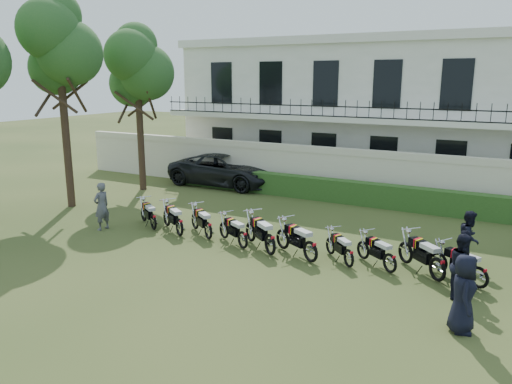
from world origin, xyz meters
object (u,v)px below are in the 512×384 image
Objects in this scene: tree_west_mid at (59,45)px; officer_4 at (469,238)px; motorcycle_5 at (311,246)px; motorcycle_7 at (390,258)px; inspector at (102,206)px; officer_2 at (463,261)px; motorcycle_8 at (438,264)px; officer_0 at (463,294)px; motorcycle_2 at (208,226)px; tree_west_near at (138,67)px; motorcycle_4 at (270,239)px; suv at (225,170)px; officer_1 at (463,266)px; motorcycle_6 at (349,254)px; motorcycle_9 at (479,272)px; motorcycle_0 at (153,218)px; motorcycle_3 at (243,236)px; motorcycle_1 at (179,223)px.

tree_west_mid reaches higher than officer_4.
motorcycle_5 is 1.25× the size of motorcycle_7.
inspector is 1.07× the size of officer_2.
officer_0 is (0.90, -2.56, 0.36)m from motorcycle_8.
motorcycle_2 is 8.75m from officer_0.
tree_west_near reaches higher than officer_2.
motorcycle_5 is at bearing 133.89° from motorcycle_7.
suv reaches higher than motorcycle_4.
tree_west_near reaches higher than suv.
motorcycle_4 is at bearing -28.81° from tree_west_near.
motorcycle_2 is at bearing 117.80° from motorcycle_4.
officer_1 is at bearing -4.55° from officer_0.
motorcycle_9 reaches higher than motorcycle_6.
motorcycle_5 is (6.24, -0.30, 0.06)m from motorcycle_0.
officer_2 reaches higher than motorcycle_3.
officer_0 is 1.88m from officer_1.
officer_0 reaches higher than motorcycle_4.
tree_west_mid is 5.32× the size of officer_1.
motorcycle_3 reaches higher than motorcycle_7.
motorcycle_6 is 3.46m from motorcycle_9.
suv is (-11.59, 7.77, 0.29)m from motorcycle_8.
officer_0 is (3.32, -2.40, 0.45)m from motorcycle_6.
tree_west_near is at bearing -145.96° from inspector.
motorcycle_0 is 10.43m from officer_2.
officer_0 is (10.69, -2.54, 0.42)m from motorcycle_0.
motorcycle_4 is 1.34m from motorcycle_5.
motorcycle_5 reaches higher than motorcycle_1.
officer_4 is at bearing 108.17° from inspector.
motorcycle_9 is at bearing -43.56° from motorcycle_6.
motorcycle_9 is 1.02× the size of officer_2.
motorcycle_2 is 0.98× the size of motorcycle_9.
officer_1 is at bearing -175.19° from motorcycle_9.
motorcycle_2 is 8.09m from officer_2.
motorcycle_8 is (8.53, 0.15, 0.03)m from motorcycle_1.
tree_west_near is 14.33m from motorcycle_6.
inspector is 12.51m from officer_0.
tree_west_near is at bearing 102.69° from motorcycle_9.
suv is 14.90m from officer_1.
motorcycle_3 is (2.58, -0.08, -0.04)m from motorcycle_1.
officer_0 is at bearing -176.05° from officer_1.
motorcycle_9 reaches higher than motorcycle_0.
tree_west_near is 9.64m from motorcycle_1.
tree_west_near is 4.52× the size of inspector.
officer_2 reaches higher than motorcycle_0.
suv is (-8.04, 8.09, 0.29)m from motorcycle_5.
tree_west_mid is 4.99× the size of motorcycle_4.
tree_west_mid is at bearing 102.72° from officer_4.
motorcycle_3 is 1.06m from motorcycle_4.
motorcycle_8 reaches higher than motorcycle_5.
motorcycle_6 is (5.02, -0.19, -0.05)m from motorcycle_2.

